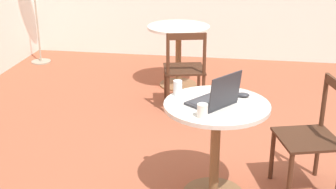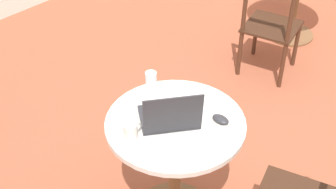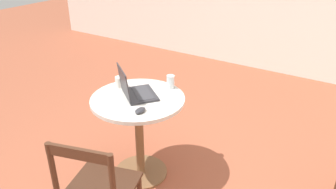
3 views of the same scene
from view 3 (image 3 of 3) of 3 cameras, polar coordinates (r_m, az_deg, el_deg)
The scene contains 5 objects.
cafe_table_near at distance 2.71m, azimuth -5.13°, elevation -4.22°, with size 0.76×0.76×0.76m.
laptop at distance 2.62m, azimuth -5.76°, elevation 0.71°, with size 0.40×0.39×0.25m.
mouse at distance 2.40m, azimuth -4.85°, elevation -2.76°, with size 0.06×0.10×0.03m.
mug at distance 2.80m, azimuth -8.40°, elevation 2.18°, with size 0.11×0.07×0.09m.
drinking_glass at distance 2.75m, azimuth 0.45°, elevation 2.24°, with size 0.07×0.07×0.11m.
Camera 3 is at (0.95, -1.66, 1.94)m, focal length 35.00 mm.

